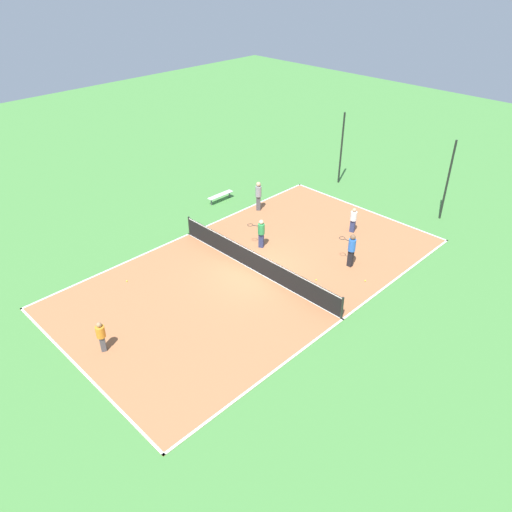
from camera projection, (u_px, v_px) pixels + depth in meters
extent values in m
plane|color=#47843D|center=(256.00, 271.00, 24.62)|extent=(80.00, 80.00, 0.00)
cube|color=#AD6B42|center=(256.00, 271.00, 24.61)|extent=(10.65, 19.03, 0.02)
cube|color=white|center=(189.00, 234.00, 27.76)|extent=(0.10, 19.03, 0.00)
cube|color=white|center=(343.00, 319.00, 21.46)|extent=(0.10, 19.03, 0.00)
cube|color=white|center=(80.00, 369.00, 18.92)|extent=(10.65, 0.10, 0.00)
cube|color=white|center=(366.00, 210.00, 30.30)|extent=(10.65, 0.10, 0.00)
cube|color=white|center=(256.00, 271.00, 24.61)|extent=(10.65, 0.10, 0.00)
cylinder|color=black|center=(189.00, 226.00, 27.40)|extent=(0.10, 0.10, 1.11)
cylinder|color=black|center=(342.00, 308.00, 21.22)|extent=(0.10, 0.10, 1.11)
cube|color=black|center=(256.00, 262.00, 24.33)|extent=(10.35, 0.03, 1.06)
cube|color=white|center=(256.00, 253.00, 24.06)|extent=(10.35, 0.04, 0.06)
cube|color=silver|center=(220.00, 195.00, 31.12)|extent=(0.36, 1.82, 0.04)
cylinder|color=#4C4C51|center=(211.00, 202.00, 30.78)|extent=(0.08, 0.08, 0.41)
cylinder|color=#4C4C51|center=(229.00, 194.00, 31.69)|extent=(0.08, 0.08, 0.41)
cube|color=navy|center=(261.00, 240.00, 26.36)|extent=(0.32, 0.30, 0.81)
cylinder|color=green|center=(261.00, 229.00, 25.99)|extent=(0.49, 0.49, 0.57)
sphere|color=beige|center=(261.00, 222.00, 25.77)|extent=(0.24, 0.24, 0.24)
cylinder|color=#262626|center=(255.00, 226.00, 25.99)|extent=(0.26, 0.16, 0.03)
torus|color=black|center=(250.00, 225.00, 26.06)|extent=(0.41, 0.41, 0.02)
cube|color=#4C4C51|center=(103.00, 343.00, 19.65)|extent=(0.32, 0.29, 0.69)
cylinder|color=orange|center=(100.00, 332.00, 19.34)|extent=(0.49, 0.49, 0.49)
sphere|color=#A87A56|center=(99.00, 325.00, 19.16)|extent=(0.21, 0.21, 0.21)
cube|color=navy|center=(353.00, 226.00, 27.80)|extent=(0.29, 0.26, 0.73)
cylinder|color=white|center=(354.00, 216.00, 27.47)|extent=(0.44, 0.44, 0.51)
sphere|color=tan|center=(354.00, 210.00, 27.27)|extent=(0.22, 0.22, 0.22)
cube|color=black|center=(350.00, 258.00, 24.77)|extent=(0.26, 0.21, 0.90)
cylinder|color=blue|center=(352.00, 245.00, 24.37)|extent=(0.37, 0.37, 0.63)
sphere|color=brown|center=(353.00, 237.00, 24.13)|extent=(0.27, 0.27, 0.27)
cylinder|color=#262626|center=(347.00, 240.00, 24.47)|extent=(0.28, 0.04, 0.03)
torus|color=black|center=(342.00, 238.00, 24.63)|extent=(0.31, 0.31, 0.02)
cube|color=#4C4C51|center=(258.00, 203.00, 30.03)|extent=(0.32, 0.32, 0.91)
cylinder|color=gray|center=(258.00, 191.00, 29.62)|extent=(0.51, 0.51, 0.64)
sphere|color=tan|center=(258.00, 184.00, 29.37)|extent=(0.27, 0.27, 0.27)
sphere|color=#CCE033|center=(127.00, 281.00, 23.82)|extent=(0.07, 0.07, 0.07)
sphere|color=#CCE033|center=(365.00, 281.00, 23.84)|extent=(0.07, 0.07, 0.07)
sphere|color=#CCE033|center=(316.00, 280.00, 23.91)|extent=(0.07, 0.07, 0.07)
cylinder|color=black|center=(341.00, 149.00, 32.57)|extent=(0.12, 0.12, 4.75)
cylinder|color=black|center=(448.00, 181.00, 28.15)|extent=(0.12, 0.12, 4.75)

